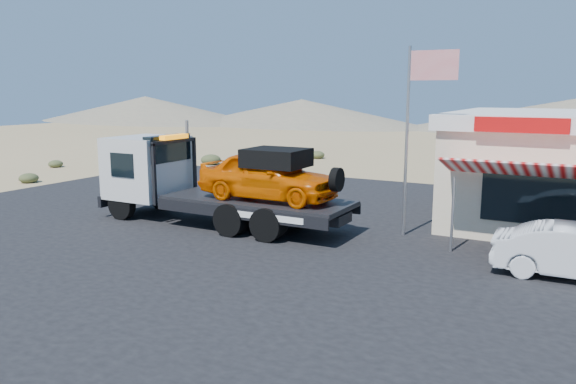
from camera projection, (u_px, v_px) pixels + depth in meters
name	position (u px, v px, depth m)	size (l,w,h in m)	color
ground	(203.00, 250.00, 16.64)	(120.00, 120.00, 0.00)	#9A8358
asphalt_lot	(309.00, 235.00, 18.28)	(32.00, 24.00, 0.02)	black
tow_truck	(215.00, 178.00, 19.55)	(9.22, 2.73, 3.08)	black
flagpole	(415.00, 120.00, 17.53)	(1.55, 0.10, 6.00)	#99999E
desert_scrub	(110.00, 171.00, 30.81)	(22.74, 33.46, 0.69)	#3A4123
distant_hills	(413.00, 114.00, 68.54)	(126.00, 48.00, 4.20)	#726B59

